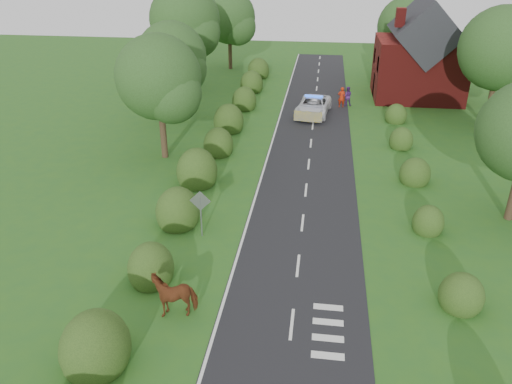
# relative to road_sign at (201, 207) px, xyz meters

# --- Properties ---
(ground) EXTENTS (120.00, 120.00, 0.00)m
(ground) POSITION_rel_road_sign_xyz_m (5.00, -2.00, -1.65)
(ground) COLOR #285D21
(road) EXTENTS (6.00, 70.00, 0.02)m
(road) POSITION_rel_road_sign_xyz_m (5.00, 13.00, -1.64)
(road) COLOR black
(road) RESTS_ON ground
(road_markings) EXTENTS (4.96, 70.00, 0.01)m
(road_markings) POSITION_rel_road_sign_xyz_m (3.40, 10.93, -1.63)
(road_markings) COLOR white
(road_markings) RESTS_ON road
(hedgerow_left) EXTENTS (2.75, 50.41, 3.00)m
(hedgerow_left) POSITION_rel_road_sign_xyz_m (-1.51, 9.69, -0.91)
(hedgerow_left) COLOR #213B16
(hedgerow_left) RESTS_ON ground
(hedgerow_right) EXTENTS (2.10, 45.78, 2.10)m
(hedgerow_right) POSITION_rel_road_sign_xyz_m (11.60, 9.21, -1.10)
(hedgerow_right) COLOR #213B16
(hedgerow_right) RESTS_ON ground
(tree_left_a) EXTENTS (5.74, 5.60, 8.38)m
(tree_left_a) POSITION_rel_road_sign_xyz_m (-4.75, 9.86, 3.69)
(tree_left_a) COLOR #332316
(tree_left_a) RESTS_ON ground
(tree_left_b) EXTENTS (5.74, 5.60, 8.07)m
(tree_left_b) POSITION_rel_road_sign_xyz_m (-6.25, 17.86, 3.39)
(tree_left_b) COLOR #332316
(tree_left_b) RESTS_ON ground
(tree_left_c) EXTENTS (6.97, 6.80, 10.22)m
(tree_left_c) POSITION_rel_road_sign_xyz_m (-7.70, 27.83, 4.88)
(tree_left_c) COLOR #332316
(tree_left_c) RESTS_ON ground
(tree_left_d) EXTENTS (6.15, 6.00, 8.89)m
(tree_left_d) POSITION_rel_road_sign_xyz_m (-5.23, 37.85, 3.98)
(tree_left_d) COLOR #332316
(tree_left_d) RESTS_ON ground
(tree_right_b) EXTENTS (6.56, 6.40, 9.40)m
(tree_right_b) POSITION_rel_road_sign_xyz_m (19.29, 19.84, 4.28)
(tree_right_b) COLOR #332316
(tree_right_b) RESTS_ON ground
(tree_right_c) EXTENTS (6.15, 6.00, 8.58)m
(tree_right_c) POSITION_rel_road_sign_xyz_m (14.27, 35.85, 3.69)
(tree_right_c) COLOR #332316
(tree_right_c) RESTS_ON ground
(road_sign) EXTENTS (1.06, 0.08, 2.53)m
(road_sign) POSITION_rel_road_sign_xyz_m (0.00, 0.00, 0.00)
(road_sign) COLOR gray
(road_sign) RESTS_ON ground
(house) EXTENTS (8.00, 7.40, 9.17)m
(house) POSITION_rel_road_sign_xyz_m (14.49, 28.00, 2.13)
(house) COLOR maroon
(house) RESTS_ON ground
(cow) EXTENTS (2.34, 1.72, 1.49)m
(cow) POSITION_rel_road_sign_xyz_m (0.29, -5.77, -0.91)
(cow) COLOR #593014
(cow) RESTS_ON ground
(police_van) EXTENTS (3.25, 5.93, 1.71)m
(police_van) POSITION_rel_road_sign_xyz_m (4.91, 21.10, -0.87)
(police_van) COLOR silver
(police_van) RESTS_ON ground
(pedestrian_red) EXTENTS (0.72, 0.51, 1.85)m
(pedestrian_red) POSITION_rel_road_sign_xyz_m (7.37, 23.71, -0.73)
(pedestrian_red) COLOR #AB220B
(pedestrian_red) RESTS_ON ground
(pedestrian_purple) EXTENTS (0.88, 0.70, 1.76)m
(pedestrian_purple) POSITION_rel_road_sign_xyz_m (7.90, 24.34, -0.77)
(pedestrian_purple) COLOR #4A2068
(pedestrian_purple) RESTS_ON ground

